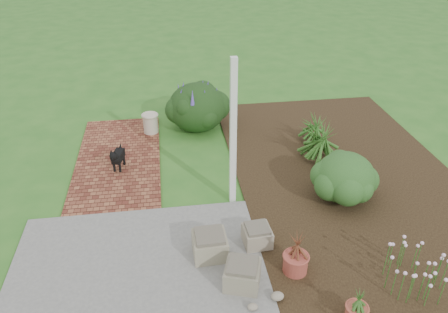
{
  "coord_description": "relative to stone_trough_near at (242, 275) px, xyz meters",
  "views": [
    {
      "loc": [
        -0.7,
        -5.83,
        4.42
      ],
      "look_at": [
        0.2,
        0.4,
        0.7
      ],
      "focal_mm": 35.0,
      "sensor_mm": 36.0,
      "label": 1
    }
  ],
  "objects": [
    {
      "name": "ground",
      "position": [
        -0.13,
        1.79,
        -0.19
      ],
      "size": [
        80.0,
        80.0,
        0.0
      ],
      "primitive_type": "plane",
      "color": "#2A6620",
      "rests_on": "ground"
    },
    {
      "name": "concrete_patio",
      "position": [
        -1.38,
        0.04,
        -0.17
      ],
      "size": [
        3.5,
        3.5,
        0.04
      ],
      "primitive_type": "cube",
      "color": "slate",
      "rests_on": "ground"
    },
    {
      "name": "brick_path",
      "position": [
        -1.83,
        3.54,
        -0.17
      ],
      "size": [
        1.6,
        3.5,
        0.04
      ],
      "primitive_type": "cube",
      "color": "#5A271C",
      "rests_on": "ground"
    },
    {
      "name": "garden_bed",
      "position": [
        2.37,
        2.29,
        -0.17
      ],
      "size": [
        4.0,
        7.0,
        0.03
      ],
      "primitive_type": "cube",
      "color": "black",
      "rests_on": "ground"
    },
    {
      "name": "veranda_post",
      "position": [
        0.17,
        1.89,
        1.06
      ],
      "size": [
        0.1,
        0.1,
        2.5
      ],
      "primitive_type": "cube",
      "color": "white",
      "rests_on": "ground"
    },
    {
      "name": "stone_trough_near",
      "position": [
        0.0,
        0.0,
        0.0
      ],
      "size": [
        0.57,
        0.57,
        0.3
      ],
      "primitive_type": "cube",
      "rotation": [
        0.0,
        0.0,
        -0.32
      ],
      "color": "#77745D",
      "rests_on": "concrete_patio"
    },
    {
      "name": "stone_trough_mid",
      "position": [
        0.35,
        0.74,
        -0.02
      ],
      "size": [
        0.42,
        0.42,
        0.26
      ],
      "primitive_type": "cube",
      "rotation": [
        0.0,
        0.0,
        0.07
      ],
      "color": "gray",
      "rests_on": "concrete_patio"
    },
    {
      "name": "stone_trough_far",
      "position": [
        -0.36,
        0.61,
        0.01
      ],
      "size": [
        0.49,
        0.49,
        0.32
      ],
      "primitive_type": "cube",
      "rotation": [
        0.0,
        0.0,
        0.03
      ],
      "color": "gray",
      "rests_on": "concrete_patio"
    },
    {
      "name": "black_dog",
      "position": [
        -1.79,
        3.12,
        0.13
      ],
      "size": [
        0.25,
        0.54,
        0.47
      ],
      "rotation": [
        0.0,
        0.0,
        -0.23
      ],
      "color": "black",
      "rests_on": "brick_path"
    },
    {
      "name": "cream_ceramic_urn",
      "position": [
        -1.19,
        4.57,
        0.06
      ],
      "size": [
        0.4,
        0.4,
        0.42
      ],
      "primitive_type": "cylinder",
      "rotation": [
        0.0,
        0.0,
        -0.34
      ],
      "color": "beige",
      "rests_on": "brick_path"
    },
    {
      "name": "evergreen_shrub",
      "position": [
        2.03,
        1.69,
        0.26
      ],
      "size": [
        1.14,
        1.14,
        0.84
      ],
      "primitive_type": "ellipsoid",
      "rotation": [
        0.0,
        0.0,
        0.16
      ],
      "color": "#113D19",
      "rests_on": "garden_bed"
    },
    {
      "name": "agapanthus_clump_back",
      "position": [
        2.02,
        2.96,
        0.3
      ],
      "size": [
        1.23,
        1.23,
        0.93
      ],
      "primitive_type": null,
      "rotation": [
        0.0,
        0.0,
        -0.22
      ],
      "color": "#183610",
      "rests_on": "garden_bed"
    },
    {
      "name": "agapanthus_clump_front",
      "position": [
        2.15,
        3.67,
        0.19
      ],
      "size": [
        0.94,
        0.94,
        0.7
      ],
      "primitive_type": null,
      "rotation": [
        0.0,
        0.0,
        0.2
      ],
      "color": "#144011",
      "rests_on": "garden_bed"
    },
    {
      "name": "pink_flower_patch",
      "position": [
        2.22,
        -0.31,
        0.12
      ],
      "size": [
        1.12,
        1.12,
        0.56
      ],
      "primitive_type": null,
      "rotation": [
        0.0,
        0.0,
        0.35
      ],
      "color": "#113D0F",
      "rests_on": "garden_bed"
    },
    {
      "name": "terracotta_pot_bronze",
      "position": [
        0.75,
        0.13,
        -0.02
      ],
      "size": [
        0.42,
        0.42,
        0.27
      ],
      "primitive_type": "cylinder",
      "rotation": [
        0.0,
        0.0,
        0.3
      ],
      "color": "#9B4134",
      "rests_on": "garden_bed"
    },
    {
      "name": "terracotta_pot_small_left",
      "position": [
        1.25,
        -0.75,
        -0.05
      ],
      "size": [
        0.32,
        0.32,
        0.21
      ],
      "primitive_type": "cylinder",
      "rotation": [
        0.0,
        0.0,
        0.31
      ],
      "color": "#9F4836",
      "rests_on": "garden_bed"
    },
    {
      "name": "purple_flowering_bush",
      "position": [
        -0.16,
        4.7,
        0.34
      ],
      "size": [
        1.38,
        1.38,
        1.07
      ],
      "primitive_type": "ellipsoid",
      "rotation": [
        0.0,
        0.0,
        0.1
      ],
      "color": "black",
      "rests_on": "ground"
    }
  ]
}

